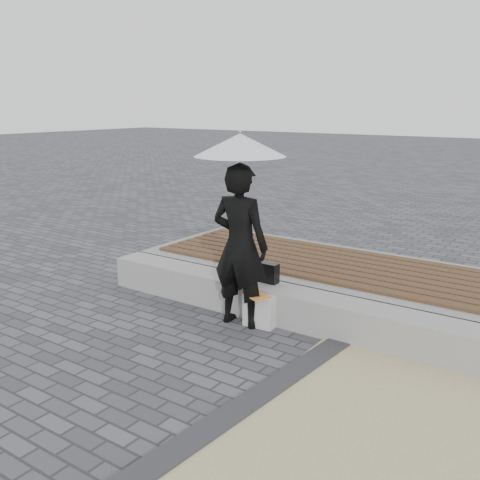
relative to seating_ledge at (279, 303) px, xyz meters
The scene contains 10 objects.
ground 1.61m from the seating_ledge, 90.00° to the right, with size 80.00×80.00×0.00m, color #535258.
edging_band 2.24m from the seating_ledge, 70.35° to the right, with size 0.25×5.20×0.04m, color #323134.
seating_ledge is the anchor object (origin of this frame).
timber_platform 1.20m from the seating_ledge, 90.00° to the left, with size 5.00×2.00×0.40m, color gray.
timber_decking 1.22m from the seating_ledge, 90.00° to the left, with size 4.60×1.60×0.04m, color brown, non-canonical shape.
woman 0.87m from the seating_ledge, 130.96° to the right, with size 0.68×0.45×1.87m, color black.
parasol 1.91m from the seating_ledge, 130.96° to the right, with size 1.00×1.00×1.28m.
handbag 0.42m from the seating_ledge, 161.92° to the left, with size 0.34×0.12×0.24m, color black.
canvas_tote 0.32m from the seating_ledge, 104.21° to the right, with size 0.36×0.15×0.38m, color #BBBAB6.
magazine 0.41m from the seating_ledge, 102.28° to the right, with size 0.30×0.22×0.01m, color #E64149.
Camera 1 is at (3.10, -3.65, 2.49)m, focal length 41.04 mm.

